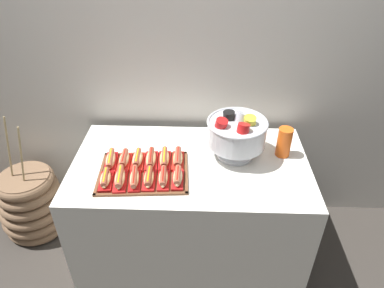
{
  "coord_description": "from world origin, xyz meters",
  "views": [
    {
      "loc": [
        0.06,
        -1.57,
        1.96
      ],
      "look_at": [
        0.01,
        0.04,
        0.85
      ],
      "focal_mm": 32.62,
      "sensor_mm": 36.0,
      "label": 1
    }
  ],
  "objects_px": {
    "hot_dog_8": "(138,159)",
    "hot_dog_10": "(164,159)",
    "serving_tray": "(144,173)",
    "hot_dog_2": "(135,179)",
    "hot_dog_3": "(149,178)",
    "hot_dog_1": "(120,179)",
    "cup_stack": "(284,142)",
    "hot_dog_11": "(178,159)",
    "hot_dog_5": "(178,177)",
    "hot_dog_6": "(111,160)",
    "hot_dog_7": "(124,160)",
    "floor_vase": "(33,203)",
    "hot_dog_4": "(163,178)",
    "hot_dog_9": "(151,159)",
    "buffet_table": "(191,207)",
    "punch_bowl": "(236,132)",
    "hot_dog_0": "(106,179)"
  },
  "relations": [
    {
      "from": "hot_dog_7",
      "to": "hot_dog_11",
      "type": "height_order",
      "value": "hot_dog_11"
    },
    {
      "from": "hot_dog_9",
      "to": "hot_dog_10",
      "type": "distance_m",
      "value": 0.08
    },
    {
      "from": "serving_tray",
      "to": "hot_dog_6",
      "type": "xyz_separation_m",
      "value": [
        -0.19,
        0.07,
        0.03
      ]
    },
    {
      "from": "buffet_table",
      "to": "serving_tray",
      "type": "distance_m",
      "value": 0.45
    },
    {
      "from": "serving_tray",
      "to": "cup_stack",
      "type": "xyz_separation_m",
      "value": [
        0.79,
        0.2,
        0.08
      ]
    },
    {
      "from": "hot_dog_6",
      "to": "punch_bowl",
      "type": "distance_m",
      "value": 0.72
    },
    {
      "from": "hot_dog_7",
      "to": "cup_stack",
      "type": "distance_m",
      "value": 0.91
    },
    {
      "from": "hot_dog_1",
      "to": "hot_dog_3",
      "type": "xyz_separation_m",
      "value": [
        0.15,
        0.01,
        -0.0
      ]
    },
    {
      "from": "buffet_table",
      "to": "punch_bowl",
      "type": "relative_size",
      "value": 3.96
    },
    {
      "from": "serving_tray",
      "to": "hot_dog_0",
      "type": "bearing_deg",
      "value": -152.51
    },
    {
      "from": "hot_dog_8",
      "to": "hot_dog_11",
      "type": "distance_m",
      "value": 0.23
    },
    {
      "from": "hot_dog_1",
      "to": "hot_dog_4",
      "type": "height_order",
      "value": "hot_dog_1"
    },
    {
      "from": "hot_dog_3",
      "to": "cup_stack",
      "type": "height_order",
      "value": "cup_stack"
    },
    {
      "from": "hot_dog_1",
      "to": "cup_stack",
      "type": "bearing_deg",
      "value": 18.15
    },
    {
      "from": "hot_dog_3",
      "to": "hot_dog_8",
      "type": "bearing_deg",
      "value": 118.18
    },
    {
      "from": "hot_dog_4",
      "to": "hot_dog_9",
      "type": "distance_m",
      "value": 0.18
    },
    {
      "from": "hot_dog_11",
      "to": "floor_vase",
      "type": "bearing_deg",
      "value": 169.69
    },
    {
      "from": "hot_dog_8",
      "to": "hot_dog_11",
      "type": "height_order",
      "value": "same"
    },
    {
      "from": "buffet_table",
      "to": "hot_dog_6",
      "type": "distance_m",
      "value": 0.59
    },
    {
      "from": "hot_dog_1",
      "to": "hot_dog_9",
      "type": "distance_m",
      "value": 0.22
    },
    {
      "from": "serving_tray",
      "to": "hot_dog_5",
      "type": "distance_m",
      "value": 0.21
    },
    {
      "from": "hot_dog_1",
      "to": "hot_dog_9",
      "type": "height_order",
      "value": "hot_dog_1"
    },
    {
      "from": "floor_vase",
      "to": "cup_stack",
      "type": "height_order",
      "value": "cup_stack"
    },
    {
      "from": "hot_dog_7",
      "to": "floor_vase",
      "type": "bearing_deg",
      "value": 164.37
    },
    {
      "from": "hot_dog_10",
      "to": "serving_tray",
      "type": "bearing_deg",
      "value": -140.01
    },
    {
      "from": "hot_dog_3",
      "to": "hot_dog_4",
      "type": "height_order",
      "value": "same"
    },
    {
      "from": "hot_dog_7",
      "to": "hot_dog_10",
      "type": "xyz_separation_m",
      "value": [
        0.22,
        0.01,
        0.0
      ]
    },
    {
      "from": "hot_dog_0",
      "to": "hot_dog_3",
      "type": "relative_size",
      "value": 0.95
    },
    {
      "from": "hot_dog_1",
      "to": "hot_dog_7",
      "type": "bearing_deg",
      "value": 93.74
    },
    {
      "from": "hot_dog_5",
      "to": "cup_stack",
      "type": "xyz_separation_m",
      "value": [
        0.59,
        0.27,
        0.05
      ]
    },
    {
      "from": "hot_dog_9",
      "to": "hot_dog_2",
      "type": "bearing_deg",
      "value": -110.71
    },
    {
      "from": "serving_tray",
      "to": "hot_dog_8",
      "type": "xyz_separation_m",
      "value": [
        -0.04,
        0.08,
        0.03
      ]
    },
    {
      "from": "hot_dog_8",
      "to": "punch_bowl",
      "type": "distance_m",
      "value": 0.57
    },
    {
      "from": "hot_dog_7",
      "to": "hot_dog_10",
      "type": "distance_m",
      "value": 0.23
    },
    {
      "from": "buffet_table",
      "to": "hot_dog_8",
      "type": "height_order",
      "value": "hot_dog_8"
    },
    {
      "from": "serving_tray",
      "to": "hot_dog_11",
      "type": "height_order",
      "value": "hot_dog_11"
    },
    {
      "from": "hot_dog_2",
      "to": "hot_dog_10",
      "type": "distance_m",
      "value": 0.22
    },
    {
      "from": "floor_vase",
      "to": "hot_dog_2",
      "type": "xyz_separation_m",
      "value": [
        0.84,
        -0.37,
        0.56
      ]
    },
    {
      "from": "buffet_table",
      "to": "punch_bowl",
      "type": "xyz_separation_m",
      "value": [
        0.26,
        0.07,
        0.52
      ]
    },
    {
      "from": "hot_dog_3",
      "to": "punch_bowl",
      "type": "distance_m",
      "value": 0.55
    },
    {
      "from": "hot_dog_5",
      "to": "hot_dog_6",
      "type": "relative_size",
      "value": 0.84
    },
    {
      "from": "hot_dog_8",
      "to": "hot_dog_3",
      "type": "bearing_deg",
      "value": -61.82
    },
    {
      "from": "serving_tray",
      "to": "hot_dog_4",
      "type": "height_order",
      "value": "hot_dog_4"
    },
    {
      "from": "serving_tray",
      "to": "hot_dog_2",
      "type": "bearing_deg",
      "value": -110.71
    },
    {
      "from": "hot_dog_8",
      "to": "hot_dog_10",
      "type": "height_order",
      "value": "hot_dog_8"
    },
    {
      "from": "floor_vase",
      "to": "hot_dog_3",
      "type": "xyz_separation_m",
      "value": [
        0.92,
        -0.37,
        0.56
      ]
    },
    {
      "from": "buffet_table",
      "to": "hot_dog_10",
      "type": "height_order",
      "value": "hot_dog_10"
    },
    {
      "from": "hot_dog_7",
      "to": "hot_dog_8",
      "type": "distance_m",
      "value": 0.08
    },
    {
      "from": "hot_dog_3",
      "to": "hot_dog_7",
      "type": "xyz_separation_m",
      "value": [
        -0.16,
        0.15,
        0.0
      ]
    },
    {
      "from": "hot_dog_6",
      "to": "hot_dog_8",
      "type": "bearing_deg",
      "value": 3.74
    }
  ]
}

